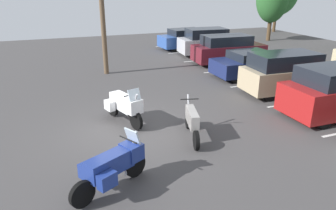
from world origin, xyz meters
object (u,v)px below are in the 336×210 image
object	(u,v)px
motorcycle_second	(192,122)
car_maroon	(228,49)
car_navy	(252,64)
car_tan	(288,73)
motorcycle_touring	(125,105)
motorcycle_third	(113,165)
car_blue	(189,39)
car_silver	(209,42)
utility_pole	(102,4)

from	to	relation	value
motorcycle_second	car_maroon	distance (m)	11.06
car_navy	car_tan	bearing A→B (deg)	-2.66
motorcycle_touring	motorcycle_third	bearing A→B (deg)	-17.48
car_maroon	car_navy	distance (m)	3.19
car_tan	car_navy	bearing A→B (deg)	177.34
motorcycle_touring	car_blue	distance (m)	14.85
motorcycle_touring	motorcycle_third	xyz separation A→B (m)	(3.81, -1.20, -0.04)
car_maroon	car_tan	xyz separation A→B (m)	(6.17, -0.52, 0.06)
motorcycle_third	car_silver	bearing A→B (deg)	144.58
car_silver	utility_pole	world-z (taller)	utility_pole
motorcycle_second	car_blue	size ratio (longest dim) A/B	0.43
car_blue	car_navy	xyz separation A→B (m)	(8.67, -0.11, -0.07)
motorcycle_third	motorcycle_second	bearing A→B (deg)	122.17
car_tan	motorcycle_second	bearing A→B (deg)	-66.01
car_maroon	car_navy	size ratio (longest dim) A/B	1.07
car_tan	car_maroon	bearing A→B (deg)	175.15
motorcycle_third	car_blue	bearing A→B (deg)	150.23
utility_pole	motorcycle_second	bearing A→B (deg)	7.35
motorcycle_second	car_blue	distance (m)	15.71
motorcycle_touring	motorcycle_third	size ratio (longest dim) A/B	1.07
motorcycle_second	car_navy	bearing A→B (deg)	132.60
motorcycle_third	car_navy	bearing A→B (deg)	129.53
motorcycle_touring	car_tan	distance (m)	7.89
car_blue	car_navy	bearing A→B (deg)	-0.70
motorcycle_third	car_navy	distance (m)	11.92
car_maroon	car_tan	size ratio (longest dim) A/B	1.05
car_silver	car_navy	size ratio (longest dim) A/B	1.03
car_tan	utility_pole	xyz separation A→B (m)	(-6.41, -7.25, 2.86)
car_silver	car_navy	bearing A→B (deg)	-4.46
car_navy	motorcycle_third	bearing A→B (deg)	-50.47
motorcycle_second	car_blue	world-z (taller)	car_blue
car_maroon	motorcycle_third	bearing A→B (deg)	-41.70
motorcycle_second	motorcycle_third	distance (m)	3.52
motorcycle_second	utility_pole	size ratio (longest dim) A/B	0.29
car_silver	car_navy	world-z (taller)	car_silver
car_blue	car_maroon	bearing A→B (deg)	2.88
car_blue	car_silver	xyz separation A→B (m)	(2.67, 0.36, 0.16)
car_navy	motorcycle_second	bearing A→B (deg)	-47.40
motorcycle_touring	car_navy	world-z (taller)	motorcycle_touring
car_maroon	car_tan	distance (m)	6.19
car_maroon	utility_pole	xyz separation A→B (m)	(-0.24, -7.77, 2.92)
utility_pole	motorcycle_third	bearing A→B (deg)	-9.33
car_maroon	car_silver	bearing A→B (deg)	178.30
motorcycle_touring	car_tan	bearing A→B (deg)	95.57
motorcycle_second	motorcycle_touring	bearing A→B (deg)	-137.39
car_maroon	motorcycle_touring	bearing A→B (deg)	-50.37
car_silver	car_maroon	world-z (taller)	car_silver
motorcycle_second	car_navy	distance (m)	8.44
car_maroon	motorcycle_second	bearing A→B (deg)	-36.63
motorcycle_touring	utility_pole	xyz separation A→B (m)	(-7.18, 0.61, 3.11)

